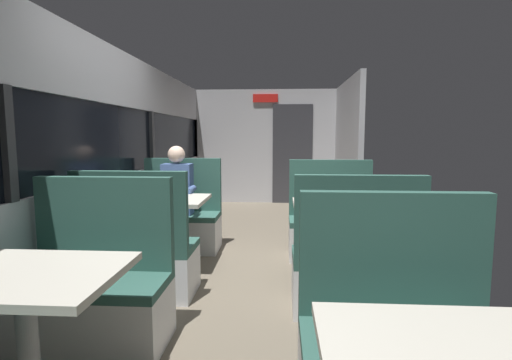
% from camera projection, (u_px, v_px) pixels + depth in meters
% --- Properties ---
extents(ground_plane, '(3.30, 9.20, 0.02)m').
position_uv_depth(ground_plane, '(248.00, 274.00, 3.95)').
color(ground_plane, '#665B4C').
extents(carriage_window_panel_left, '(0.09, 8.48, 2.30)m').
position_uv_depth(carriage_window_panel_left, '(104.00, 163.00, 3.91)').
color(carriage_window_panel_left, '#B2B2B7').
rests_on(carriage_window_panel_left, ground_plane).
extents(carriage_end_bulkhead, '(2.90, 0.11, 2.30)m').
position_uv_depth(carriage_end_bulkhead, '(268.00, 147.00, 7.97)').
color(carriage_end_bulkhead, '#B2B2B7').
rests_on(carriage_end_bulkhead, ground_plane).
extents(carriage_aisle_panel_right, '(0.08, 2.40, 2.30)m').
position_uv_depth(carriage_aisle_panel_right, '(347.00, 149.00, 6.70)').
color(carriage_aisle_panel_right, '#B2B2B7').
rests_on(carriage_aisle_panel_right, ground_plane).
extents(dining_table_near_window, '(0.90, 0.70, 0.74)m').
position_uv_depth(dining_table_near_window, '(24.00, 292.00, 1.86)').
color(dining_table_near_window, '#9E9EA3').
rests_on(dining_table_near_window, ground_plane).
extents(bench_near_window_facing_entry, '(0.95, 0.50, 1.10)m').
position_uv_depth(bench_near_window_facing_entry, '(96.00, 295.00, 2.59)').
color(bench_near_window_facing_entry, silver).
rests_on(bench_near_window_facing_entry, ground_plane).
extents(dining_table_mid_window, '(0.90, 0.70, 0.74)m').
position_uv_depth(dining_table_mid_window, '(162.00, 208.00, 4.01)').
color(dining_table_mid_window, '#9E9EA3').
rests_on(dining_table_mid_window, ground_plane).
extents(bench_mid_window_facing_end, '(0.95, 0.50, 1.10)m').
position_uv_depth(bench_mid_window_facing_end, '(139.00, 258.00, 3.35)').
color(bench_mid_window_facing_end, silver).
rests_on(bench_mid_window_facing_end, ground_plane).
extents(bench_mid_window_facing_entry, '(0.95, 0.50, 1.10)m').
position_uv_depth(bench_mid_window_facing_entry, '(180.00, 222.00, 4.74)').
color(bench_mid_window_facing_entry, silver).
rests_on(bench_mid_window_facing_entry, ground_plane).
extents(bench_front_aisle_facing_entry, '(0.95, 0.50, 1.10)m').
position_uv_depth(bench_front_aisle_facing_entry, '(399.00, 355.00, 1.88)').
color(bench_front_aisle_facing_entry, silver).
rests_on(bench_front_aisle_facing_entry, ground_plane).
extents(dining_table_rear_aisle, '(0.90, 0.70, 0.74)m').
position_uv_depth(dining_table_rear_aisle, '(341.00, 214.00, 3.70)').
color(dining_table_rear_aisle, '#9E9EA3').
rests_on(dining_table_rear_aisle, ground_plane).
extents(bench_rear_aisle_facing_end, '(0.95, 0.50, 1.10)m').
position_uv_depth(bench_rear_aisle_facing_end, '(354.00, 271.00, 3.04)').
color(bench_rear_aisle_facing_end, silver).
rests_on(bench_rear_aisle_facing_end, ground_plane).
extents(bench_rear_aisle_facing_entry, '(0.95, 0.50, 1.10)m').
position_uv_depth(bench_rear_aisle_facing_entry, '(331.00, 229.00, 4.43)').
color(bench_rear_aisle_facing_entry, silver).
rests_on(bench_rear_aisle_facing_entry, ground_plane).
extents(seated_passenger, '(0.47, 0.55, 1.26)m').
position_uv_depth(seated_passenger, '(178.00, 207.00, 4.64)').
color(seated_passenger, '#26262D').
rests_on(seated_passenger, ground_plane).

